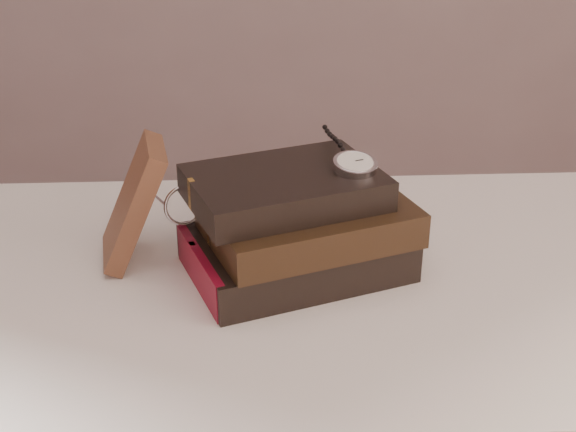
{
  "coord_description": "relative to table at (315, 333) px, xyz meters",
  "views": [
    {
      "loc": [
        -0.08,
        -0.5,
        1.25
      ],
      "look_at": [
        -0.03,
        0.36,
        0.82
      ],
      "focal_mm": 48.93,
      "sensor_mm": 36.0,
      "label": 1
    }
  ],
  "objects": [
    {
      "name": "table",
      "position": [
        0.0,
        0.0,
        0.0
      ],
      "size": [
        1.0,
        0.6,
        0.75
      ],
      "color": "white",
      "rests_on": "ground"
    },
    {
      "name": "book_stack",
      "position": [
        -0.02,
        0.01,
        0.15
      ],
      "size": [
        0.31,
        0.25,
        0.13
      ],
      "color": "black",
      "rests_on": "table"
    },
    {
      "name": "journal",
      "position": [
        -0.23,
        0.05,
        0.17
      ],
      "size": [
        0.1,
        0.11,
        0.16
      ],
      "primitive_type": "cube",
      "rotation": [
        0.0,
        0.43,
        0.17
      ],
      "color": "#48291B",
      "rests_on": "table"
    },
    {
      "name": "pocket_watch",
      "position": [
        0.05,
        0.02,
        0.23
      ],
      "size": [
        0.07,
        0.16,
        0.02
      ],
      "color": "silver",
      "rests_on": "book_stack"
    },
    {
      "name": "eyeglasses",
      "position": [
        -0.14,
        0.06,
        0.17
      ],
      "size": [
        0.14,
        0.15,
        0.05
      ],
      "color": "silver",
      "rests_on": "book_stack"
    }
  ]
}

